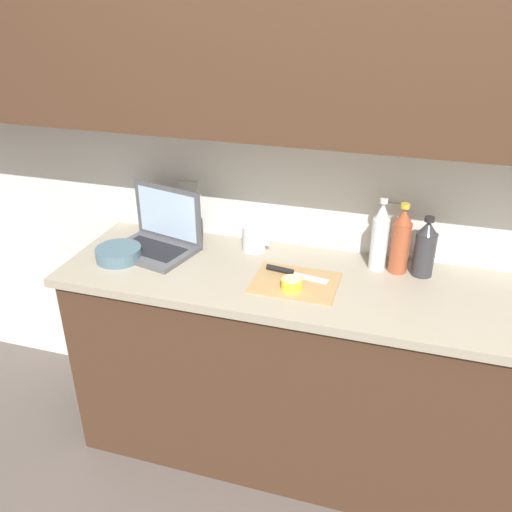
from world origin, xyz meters
name	(u,v)px	position (x,y,z in m)	size (l,w,h in m)	color
ground_plane	(323,454)	(0.00, 0.00, 0.00)	(12.00, 12.00, 0.00)	#564C47
wall_back	(358,96)	(0.00, 0.22, 1.56)	(5.20, 0.38, 2.60)	white
counter_unit	(334,375)	(0.02, 0.00, 0.46)	(2.18, 0.58, 0.90)	#472D1E
laptop	(159,236)	(-0.78, 0.08, 0.96)	(0.39, 0.32, 0.26)	#515156
cutting_board	(295,283)	(-0.15, -0.04, 0.90)	(0.32, 0.24, 0.01)	tan
knife	(287,271)	(-0.20, 0.01, 0.91)	(0.25, 0.06, 0.02)	silver
lemon_half_cut	(292,284)	(-0.15, -0.09, 0.93)	(0.08, 0.08, 0.04)	yellow
bottle_green_soda	(425,249)	(0.31, 0.17, 1.01)	(0.08, 0.08, 0.24)	#333338
bottle_oil_tall	(401,241)	(0.21, 0.17, 1.03)	(0.07, 0.07, 0.29)	#A34C2D
bottle_water_clear	(380,237)	(0.13, 0.17, 1.03)	(0.07, 0.07, 0.30)	silver
measuring_cup	(254,238)	(-0.38, 0.19, 0.95)	(0.12, 0.10, 0.11)	silver
bowl_white	(119,254)	(-0.89, -0.06, 0.92)	(0.19, 0.19, 0.05)	slate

